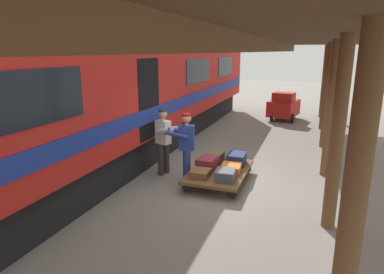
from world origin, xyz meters
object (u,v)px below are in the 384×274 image
Objects in this scene: suitcase_burgundy_valise at (208,163)px; suitcase_orange_carryall at (231,168)px; suitcase_brown_leather at (200,173)px; train_car at (98,92)px; suitcase_olive_duffel at (214,157)px; porter_by_door at (164,140)px; baggage_tug at (284,106)px; luggage_cart at (219,172)px; suitcase_slate_roller at (225,175)px; porter_in_overalls at (186,145)px; suitcase_navy_fabric at (236,159)px.

suitcase_burgundy_valise is 0.59m from suitcase_orange_carryall.
suitcase_orange_carryall reaches higher than suitcase_brown_leather.
suitcase_olive_duffel is (-3.03, -0.62, -1.65)m from train_car.
porter_by_door is at bearing -1.49° from suitcase_burgundy_valise.
baggage_tug is at bearing -93.24° from suitcase_orange_carryall.
train_car reaches higher than suitcase_olive_duffel.
suitcase_slate_roller is at bearing 116.90° from luggage_cart.
suitcase_brown_leather is 0.85× the size of suitcase_olive_duffel.
suitcase_navy_fabric is at bearing -140.48° from porter_in_overalls.
suitcase_navy_fabric is at bearing 86.52° from baggage_tug.
porter_by_door is at bearing 17.22° from suitcase_navy_fabric.
baggage_tug is at bearing -97.77° from suitcase_olive_duffel.
porter_by_door is (1.78, -0.61, 0.51)m from suitcase_slate_roller.
luggage_cart is at bearing 63.10° from suitcase_navy_fabric.
suitcase_navy_fabric is at bearing -90.00° from suitcase_orange_carryall.
train_car is 9.49m from baggage_tug.
suitcase_navy_fabric reaches higher than suitcase_olive_duffel.
suitcase_brown_leather is 0.78m from porter_in_overalls.
suitcase_navy_fabric is 1.01× the size of suitcase_olive_duffel.
suitcase_orange_carryall reaches higher than luggage_cart.
train_car is 2.82m from porter_in_overalls.
suitcase_orange_carryall is at bearing 180.00° from luggage_cart.
train_car is at bearing -5.67° from porter_in_overalls.
luggage_cart is 0.67m from suitcase_olive_duffel.
baggage_tug is at bearing -95.25° from luggage_cart.
suitcase_navy_fabric is 1.20× the size of suitcase_slate_roller.
train_car is 38.41× the size of suitcase_navy_fabric.
luggage_cart is (-3.33, -0.04, -1.81)m from train_car.
suitcase_navy_fabric is (-3.62, -0.62, -1.62)m from train_car.
train_car is 35.50× the size of suitcase_burgundy_valise.
porter_by_door is (1.78, 0.55, 0.49)m from suitcase_navy_fabric.
luggage_cart is 3.86× the size of suitcase_orange_carryall.
suitcase_slate_roller is 0.28× the size of porter_in_overalls.
suitcase_navy_fabric is 1.93m from porter_by_door.
porter_in_overalls is at bearing 20.83° from luggage_cart.
suitcase_navy_fabric is at bearing -170.33° from train_car.
porter_by_door is (1.48, -0.03, 0.67)m from luggage_cart.
suitcase_olive_duffel is 0.33× the size of porter_in_overalls.
suitcase_olive_duffel is at bearing 0.00° from suitcase_navy_fabric.
suitcase_navy_fabric reaches higher than suitcase_brown_leather.
suitcase_burgundy_valise is 1.28m from porter_by_door.
baggage_tug is (-1.07, -7.83, 0.21)m from suitcase_olive_duffel.
suitcase_brown_leather is 0.86× the size of suitcase_orange_carryall.
suitcase_olive_duffel is (0.59, -1.16, 0.00)m from suitcase_slate_roller.
suitcase_olive_duffel is (0.30, -0.58, 0.16)m from luggage_cart.
train_car is 11.47× the size of baggage_tug.
train_car is 38.79× the size of suitcase_olive_duffel.
suitcase_burgundy_valise is 1.30× the size of suitcase_slate_roller.
suitcase_orange_carryall is (-0.59, -0.58, 0.00)m from suitcase_brown_leather.
suitcase_olive_duffel reaches higher than luggage_cart.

